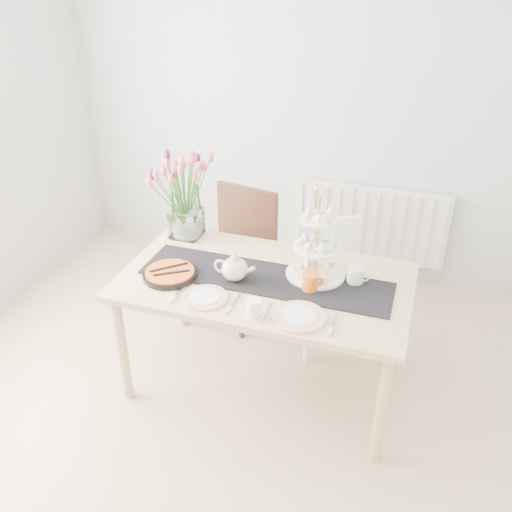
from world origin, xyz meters
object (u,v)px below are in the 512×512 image
(mug_white, at_px, (254,308))
(plate_left, at_px, (205,298))
(plate_right, at_px, (299,317))
(mug_orange, at_px, (310,283))
(tulip_vase, at_px, (184,183))
(dining_table, at_px, (265,290))
(radiator, at_px, (369,223))
(chair_brown, at_px, (238,245))
(cream_jug, at_px, (355,275))
(tart_tin, at_px, (170,274))
(cake_stand, at_px, (317,255))
(chair_white, at_px, (330,274))
(teapot, at_px, (235,269))

(mug_white, xyz_separation_m, plate_left, (-0.29, 0.06, -0.04))
(plate_right, bearing_deg, mug_orange, 91.68)
(plate_left, bearing_deg, tulip_vase, 122.06)
(mug_orange, bearing_deg, dining_table, 141.25)
(radiator, bearing_deg, chair_brown, -133.37)
(cream_jug, distance_m, tart_tin, 1.02)
(tulip_vase, xyz_separation_m, mug_orange, (0.89, -0.38, -0.31))
(chair_brown, height_order, plate_right, chair_brown)
(chair_brown, height_order, cream_jug, chair_brown)
(radiator, distance_m, cake_stand, 1.47)
(cake_stand, bearing_deg, cream_jug, 1.30)
(plate_right, bearing_deg, mug_white, -166.00)
(mug_orange, distance_m, plate_left, 0.56)
(dining_table, relative_size, cream_jug, 17.16)
(mug_white, height_order, plate_right, mug_white)
(chair_white, bearing_deg, tulip_vase, 171.99)
(chair_white, bearing_deg, chair_brown, 149.23)
(tulip_vase, height_order, mug_orange, tulip_vase)
(tart_tin, bearing_deg, cream_jug, 14.98)
(radiator, bearing_deg, teapot, -108.88)
(plate_left, bearing_deg, radiator, 70.83)
(cream_jug, relative_size, mug_orange, 0.94)
(teapot, distance_m, plate_left, 0.24)
(radiator, height_order, cream_jug, cream_jug)
(radiator, bearing_deg, tulip_vase, -130.97)
(cream_jug, height_order, mug_orange, mug_orange)
(mug_white, distance_m, plate_left, 0.30)
(chair_brown, bearing_deg, mug_orange, -35.47)
(tart_tin, relative_size, plate_right, 1.13)
(chair_white, distance_m, tart_tin, 1.10)
(cream_jug, height_order, mug_white, same)
(mug_orange, distance_m, plate_right, 0.26)
(tart_tin, bearing_deg, radiator, 61.56)
(chair_brown, relative_size, tulip_vase, 1.43)
(cream_jug, relative_size, mug_white, 1.00)
(radiator, distance_m, tulip_vase, 1.69)
(tart_tin, bearing_deg, tulip_vase, 103.85)
(chair_brown, bearing_deg, dining_table, -47.68)
(teapot, height_order, cream_jug, teapot)
(cake_stand, height_order, tart_tin, cake_stand)
(cake_stand, height_order, teapot, cake_stand)
(dining_table, bearing_deg, radiator, 75.64)
(dining_table, height_order, tart_tin, tart_tin)
(chair_brown, bearing_deg, cake_stand, -28.85)
(radiator, bearing_deg, chair_white, -97.71)
(chair_brown, xyz_separation_m, cake_stand, (0.66, -0.56, 0.34))
(radiator, distance_m, mug_white, 1.92)
(chair_white, height_order, cream_jug, chair_white)
(tulip_vase, bearing_deg, mug_white, -45.27)
(chair_white, bearing_deg, teapot, -145.73)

